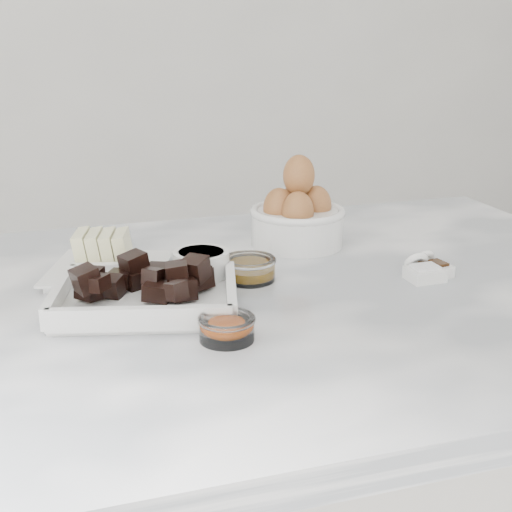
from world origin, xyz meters
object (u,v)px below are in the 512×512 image
Objects in this scene: sugar_ramekin at (201,266)px; zest_bowl at (227,327)px; chocolate_dish at (145,290)px; butter_plate at (106,261)px; vanilla_spoon at (431,267)px; honey_bowl at (249,268)px; salt_spoon at (423,270)px; egg_bowl at (297,216)px.

sugar_ramekin is 1.17× the size of zest_bowl.
butter_plate is at bearing 104.05° from chocolate_dish.
vanilla_spoon reaches higher than zest_bowl.
honey_bowl is 1.27× the size of salt_spoon.
butter_plate reaches higher than sugar_ramekin.
honey_bowl is at bearing 21.43° from chocolate_dish.
chocolate_dish reaches higher than salt_spoon.
sugar_ramekin reaches higher than zest_bowl.
butter_plate is 0.28m from zest_bowl.
egg_bowl reaches higher than zest_bowl.
chocolate_dish is at bearing -142.51° from sugar_ramekin.
chocolate_dish reaches higher than vanilla_spoon.
salt_spoon is (0.11, -0.21, -0.04)m from egg_bowl.
honey_bowl is 1.23× the size of vanilla_spoon.
butter_plate reaches higher than honey_bowl.
sugar_ramekin is 0.33m from vanilla_spoon.
egg_bowl is 2.01× the size of honey_bowl.
butter_plate is at bearing 112.34° from zest_bowl.
chocolate_dish is 1.27× the size of butter_plate.
chocolate_dish is 4.23× the size of vanilla_spoon.
sugar_ramekin is 0.31m from salt_spoon.
vanilla_spoon is 0.02m from salt_spoon.
sugar_ramekin is at bearing 174.19° from honey_bowl.
chocolate_dish is 0.35m from egg_bowl.
sugar_ramekin is 0.51× the size of egg_bowl.
vanilla_spoon is at bearing 0.16° from chocolate_dish.
vanilla_spoon is (0.26, -0.06, -0.01)m from honey_bowl.
vanilla_spoon is at bearing -16.97° from butter_plate.
chocolate_dish is 3.94× the size of zest_bowl.
sugar_ramekin is 0.07m from honey_bowl.
zest_bowl is 1.07× the size of vanilla_spoon.
chocolate_dish is at bearing -144.69° from egg_bowl.
butter_plate is 2.69× the size of honey_bowl.
zest_bowl is (-0.21, -0.32, -0.03)m from egg_bowl.
chocolate_dish is 0.39m from salt_spoon.
sugar_ramekin is at bearing 168.23° from vanilla_spoon.
honey_bowl is at bearing -5.81° from sugar_ramekin.
zest_bowl is (-0.02, -0.19, -0.01)m from sugar_ramekin.
vanilla_spoon is at bearing -11.77° from sugar_ramekin.
egg_bowl reaches higher than vanilla_spoon.
salt_spoon is (0.30, -0.08, -0.01)m from sugar_ramekin.
sugar_ramekin reaches higher than vanilla_spoon.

